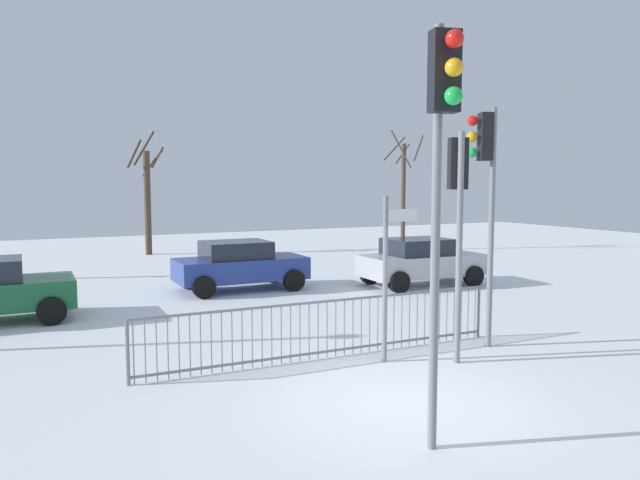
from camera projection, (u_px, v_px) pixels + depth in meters
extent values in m
plane|color=white|center=(402.00, 401.00, 8.81)|extent=(60.00, 60.00, 0.00)
cylinder|color=slate|center=(491.00, 229.00, 11.52)|extent=(0.11, 0.11, 4.61)
cube|color=black|center=(485.00, 137.00, 11.34)|extent=(0.33, 0.38, 0.90)
sphere|color=red|center=(473.00, 121.00, 11.29)|extent=(0.20, 0.20, 0.20)
sphere|color=orange|center=(472.00, 137.00, 11.32)|extent=(0.20, 0.20, 0.20)
sphere|color=green|center=(472.00, 153.00, 11.35)|extent=(0.20, 0.20, 0.20)
cylinder|color=slate|center=(459.00, 249.00, 10.49)|extent=(0.11, 0.11, 4.08)
cube|color=black|center=(458.00, 164.00, 10.52)|extent=(0.38, 0.32, 0.90)
sphere|color=red|center=(454.00, 147.00, 10.73)|extent=(0.20, 0.20, 0.20)
sphere|color=orange|center=(453.00, 164.00, 10.76)|extent=(0.20, 0.20, 0.20)
sphere|color=green|center=(453.00, 181.00, 10.79)|extent=(0.20, 0.20, 0.20)
cylinder|color=slate|center=(435.00, 243.00, 7.02)|extent=(0.11, 0.11, 4.98)
cube|color=black|center=(444.00, 72.00, 6.67)|extent=(0.36, 0.29, 0.90)
sphere|color=red|center=(455.00, 39.00, 6.40)|extent=(0.20, 0.20, 0.20)
sphere|color=orange|center=(454.00, 67.00, 6.43)|extent=(0.20, 0.20, 0.20)
sphere|color=green|center=(453.00, 96.00, 6.45)|extent=(0.20, 0.20, 0.20)
cylinder|color=slate|center=(385.00, 280.00, 10.59)|extent=(0.09, 0.09, 2.96)
cube|color=white|center=(403.00, 215.00, 10.71)|extent=(0.70, 0.13, 0.22)
cube|color=slate|center=(327.00, 301.00, 10.88)|extent=(6.99, 0.14, 0.04)
cube|color=slate|center=(327.00, 351.00, 10.97)|extent=(6.99, 0.14, 0.04)
cylinder|color=slate|center=(133.00, 352.00, 9.47)|extent=(0.02, 0.02, 1.05)
cylinder|color=slate|center=(145.00, 351.00, 9.55)|extent=(0.02, 0.02, 1.05)
cylinder|color=slate|center=(157.00, 350.00, 9.63)|extent=(0.02, 0.02, 1.05)
cylinder|color=slate|center=(168.00, 348.00, 9.70)|extent=(0.02, 0.02, 1.05)
cylinder|color=slate|center=(179.00, 347.00, 9.78)|extent=(0.02, 0.02, 1.05)
cylinder|color=slate|center=(190.00, 346.00, 9.86)|extent=(0.02, 0.02, 1.05)
cylinder|color=slate|center=(201.00, 344.00, 9.93)|extent=(0.02, 0.02, 1.05)
cylinder|color=slate|center=(211.00, 343.00, 10.01)|extent=(0.02, 0.02, 1.05)
cylinder|color=slate|center=(222.00, 342.00, 10.09)|extent=(0.02, 0.02, 1.05)
cylinder|color=slate|center=(232.00, 341.00, 10.16)|extent=(0.02, 0.02, 1.05)
cylinder|color=slate|center=(242.00, 340.00, 10.24)|extent=(0.02, 0.02, 1.05)
cylinder|color=slate|center=(252.00, 338.00, 10.32)|extent=(0.02, 0.02, 1.05)
cylinder|color=slate|center=(262.00, 337.00, 10.39)|extent=(0.02, 0.02, 1.05)
cylinder|color=slate|center=(272.00, 336.00, 10.47)|extent=(0.02, 0.02, 1.05)
cylinder|color=slate|center=(281.00, 335.00, 10.55)|extent=(0.02, 0.02, 1.05)
cylinder|color=slate|center=(291.00, 334.00, 10.62)|extent=(0.02, 0.02, 1.05)
cylinder|color=slate|center=(300.00, 333.00, 10.70)|extent=(0.02, 0.02, 1.05)
cylinder|color=slate|center=(309.00, 332.00, 10.78)|extent=(0.02, 0.02, 1.05)
cylinder|color=slate|center=(318.00, 331.00, 10.85)|extent=(0.02, 0.02, 1.05)
cylinder|color=slate|center=(327.00, 330.00, 10.93)|extent=(0.02, 0.02, 1.05)
cylinder|color=slate|center=(336.00, 329.00, 11.01)|extent=(0.02, 0.02, 1.05)
cylinder|color=slate|center=(344.00, 328.00, 11.08)|extent=(0.02, 0.02, 1.05)
cylinder|color=slate|center=(353.00, 327.00, 11.16)|extent=(0.02, 0.02, 1.05)
cylinder|color=slate|center=(361.00, 326.00, 11.24)|extent=(0.02, 0.02, 1.05)
cylinder|color=slate|center=(370.00, 325.00, 11.31)|extent=(0.02, 0.02, 1.05)
cylinder|color=slate|center=(378.00, 324.00, 11.39)|extent=(0.02, 0.02, 1.05)
cylinder|color=slate|center=(386.00, 323.00, 11.47)|extent=(0.02, 0.02, 1.05)
cylinder|color=slate|center=(394.00, 322.00, 11.54)|extent=(0.02, 0.02, 1.05)
cylinder|color=slate|center=(402.00, 321.00, 11.62)|extent=(0.02, 0.02, 1.05)
cylinder|color=slate|center=(409.00, 320.00, 11.70)|extent=(0.02, 0.02, 1.05)
cylinder|color=slate|center=(417.00, 319.00, 11.77)|extent=(0.02, 0.02, 1.05)
cylinder|color=slate|center=(425.00, 318.00, 11.85)|extent=(0.02, 0.02, 1.05)
cylinder|color=slate|center=(432.00, 317.00, 11.93)|extent=(0.02, 0.02, 1.05)
cylinder|color=slate|center=(439.00, 316.00, 12.00)|extent=(0.02, 0.02, 1.05)
cylinder|color=slate|center=(447.00, 316.00, 12.08)|extent=(0.02, 0.02, 1.05)
cylinder|color=slate|center=(454.00, 315.00, 12.16)|extent=(0.02, 0.02, 1.05)
cylinder|color=slate|center=(461.00, 314.00, 12.23)|extent=(0.02, 0.02, 1.05)
cylinder|color=slate|center=(468.00, 313.00, 12.31)|extent=(0.02, 0.02, 1.05)
cylinder|color=slate|center=(475.00, 312.00, 12.39)|extent=(0.02, 0.02, 1.05)
cylinder|color=slate|center=(128.00, 353.00, 9.43)|extent=(0.06, 0.06, 1.05)
cylinder|color=slate|center=(478.00, 312.00, 12.42)|extent=(0.06, 0.06, 1.05)
cube|color=#B2B5BA|center=(421.00, 265.00, 18.66)|extent=(3.83, 1.78, 0.65)
cube|color=#1E232D|center=(418.00, 247.00, 18.55)|extent=(1.93, 1.54, 0.55)
cylinder|color=black|center=(440.00, 269.00, 20.03)|extent=(0.64, 0.23, 0.64)
cylinder|color=black|center=(474.00, 276.00, 18.50)|extent=(0.64, 0.23, 0.64)
cylinder|color=black|center=(370.00, 274.00, 18.89)|extent=(0.64, 0.23, 0.64)
cylinder|color=black|center=(399.00, 282.00, 17.36)|extent=(0.64, 0.23, 0.64)
cube|color=navy|center=(241.00, 269.00, 17.83)|extent=(3.81, 1.71, 0.65)
cube|color=#1E232D|center=(236.00, 250.00, 17.71)|extent=(1.90, 1.51, 0.55)
cylinder|color=black|center=(273.00, 273.00, 19.21)|extent=(0.64, 0.22, 0.64)
cylinder|color=black|center=(294.00, 280.00, 17.69)|extent=(0.64, 0.22, 0.64)
cylinder|color=black|center=(189.00, 278.00, 18.03)|extent=(0.64, 0.22, 0.64)
cylinder|color=black|center=(204.00, 287.00, 16.51)|extent=(0.64, 0.22, 0.64)
cylinder|color=black|center=(49.00, 298.00, 14.99)|extent=(0.64, 0.22, 0.64)
cylinder|color=black|center=(52.00, 311.00, 13.48)|extent=(0.64, 0.22, 0.64)
cylinder|color=#473828|center=(403.00, 197.00, 28.27)|extent=(0.21, 0.21, 5.01)
cylinder|color=#473828|center=(395.00, 149.00, 28.58)|extent=(1.35, 0.27, 1.19)
cylinder|color=#473828|center=(401.00, 149.00, 27.62)|extent=(0.71, 0.82, 1.76)
cylinder|color=#473828|center=(418.00, 149.00, 28.13)|extent=(0.55, 1.39, 1.13)
cylinder|color=#473828|center=(403.00, 154.00, 28.38)|extent=(0.65, 0.35, 0.95)
cylinder|color=#473828|center=(148.00, 203.00, 26.51)|extent=(0.28, 0.28, 4.58)
cylinder|color=#473828|center=(157.00, 158.00, 26.67)|extent=(0.40, 1.10, 0.90)
cylinder|color=#473828|center=(144.00, 148.00, 26.67)|extent=(0.98, 0.12, 1.55)
cylinder|color=#473828|center=(153.00, 163.00, 26.82)|extent=(0.88, 0.78, 1.21)
cylinder|color=#473828|center=(134.00, 153.00, 26.42)|extent=(0.84, 1.02, 1.30)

